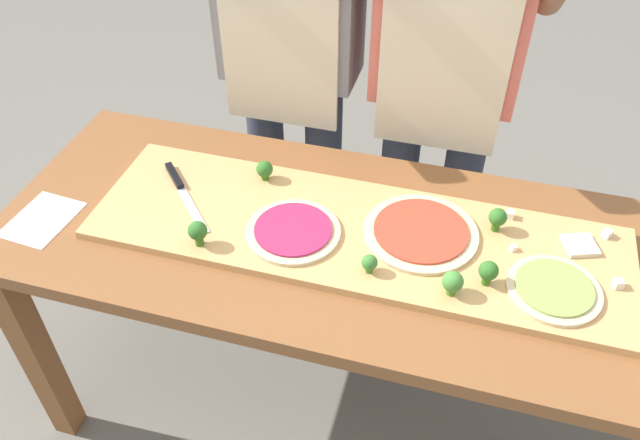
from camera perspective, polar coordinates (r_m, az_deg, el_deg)
name	(u,v)px	position (r m, az deg, el deg)	size (l,w,h in m)	color
ground_plane	(349,411)	(2.17, 2.65, -16.77)	(8.00, 8.00, 0.00)	#6B665B
prep_table	(357,269)	(1.63, 3.39, -4.45)	(1.82, 0.70, 0.78)	brown
cutting_board	(355,234)	(1.55, 3.20, -1.24)	(1.31, 0.39, 0.02)	tan
chefs_knife	(181,187)	(1.70, -12.43, 2.89)	(0.22, 0.23, 0.02)	#B7BABF
pizza_whole_pesto_green	(554,289)	(1.49, 20.30, -5.84)	(0.21, 0.21, 0.02)	beige
pizza_whole_beet_magenta	(293,231)	(1.53, -2.43, -0.98)	(0.23, 0.23, 0.02)	beige
pizza_whole_tomato_red	(421,232)	(1.55, 9.05, -1.07)	(0.28, 0.28, 0.02)	beige
pizza_slice_near_right	(580,245)	(1.62, 22.35, -2.11)	(0.07, 0.07, 0.01)	beige
broccoli_floret_front_right	(498,218)	(1.58, 15.68, 0.17)	(0.04, 0.04, 0.06)	#366618
broccoli_floret_front_mid	(453,282)	(1.41, 11.85, -5.50)	(0.05, 0.05, 0.06)	#487A23
broccoli_floret_back_left	(198,232)	(1.51, -10.94, -1.03)	(0.05, 0.05, 0.07)	#366618
broccoli_floret_back_mid	(265,170)	(1.68, -5.01, 4.54)	(0.04, 0.04, 0.06)	#366618
broccoli_floret_front_left	(488,272)	(1.44, 14.91, -4.51)	(0.04, 0.04, 0.06)	#366618
broccoli_floret_center_right	(369,263)	(1.43, 4.47, -3.88)	(0.04, 0.04, 0.05)	#3F7220
cheese_crumble_a	(607,233)	(1.67, 24.42, -1.11)	(0.02, 0.02, 0.02)	white
cheese_crumble_b	(513,248)	(1.56, 16.99, -2.41)	(0.01, 0.01, 0.01)	white
cheese_crumble_c	(618,284)	(1.56, 25.26, -5.20)	(0.02, 0.02, 0.02)	silver
cheese_crumble_d	(510,214)	(1.64, 16.73, 0.49)	(0.02, 0.02, 0.02)	white
recipe_note	(42,219)	(1.75, -23.72, 0.06)	(0.14, 0.18, 0.00)	white
cook_left	(290,44)	(1.92, -2.71, 15.57)	(0.54, 0.39, 1.67)	#333847
cook_right	(446,64)	(1.84, 11.26, 13.56)	(0.54, 0.39, 1.67)	#333847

